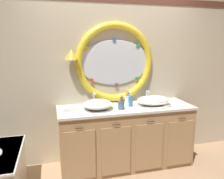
{
  "coord_description": "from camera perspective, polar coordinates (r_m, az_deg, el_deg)",
  "views": [
    {
      "loc": [
        -0.85,
        -2.65,
        1.73
      ],
      "look_at": [
        -0.08,
        0.25,
        1.12
      ],
      "focal_mm": 36.61,
      "sensor_mm": 36.0,
      "label": 1
    }
  ],
  "objects": [
    {
      "name": "toothbrush_holder_left",
      "position": [
        3.02,
        2.3,
        -3.82
      ],
      "size": [
        0.09,
        0.09,
        0.21
      ],
      "color": "slate",
      "rests_on": "vanity_counter"
    },
    {
      "name": "folded_hand_towel",
      "position": [
        3.02,
        -10.37,
        -4.77
      ],
      "size": [
        0.19,
        0.14,
        0.05
      ],
      "color": "white",
      "rests_on": "vanity_counter"
    },
    {
      "name": "ground_plane",
      "position": [
        3.28,
        2.71,
        -20.33
      ],
      "size": [
        14.0,
        14.0,
        0.0
      ],
      "primitive_type": "plane",
      "color": "tan"
    },
    {
      "name": "sink_basin_right",
      "position": [
        3.28,
        10.42,
        -2.68
      ],
      "size": [
        0.47,
        0.47,
        0.13
      ],
      "color": "white",
      "rests_on": "vanity_counter"
    },
    {
      "name": "soap_dispenser",
      "position": [
        3.17,
        4.67,
        -2.83
      ],
      "size": [
        0.06,
        0.06,
        0.18
      ],
      "color": "#388EBC",
      "rests_on": "vanity_counter"
    },
    {
      "name": "faucet_set_right",
      "position": [
        3.5,
        8.69,
        -1.81
      ],
      "size": [
        0.21,
        0.14,
        0.16
      ],
      "color": "silver",
      "rests_on": "vanity_counter"
    },
    {
      "name": "vanity_counter",
      "position": [
        3.32,
        3.43,
        -11.46
      ],
      "size": [
        1.87,
        0.65,
        0.87
      ],
      "color": "tan",
      "rests_on": "ground_plane"
    },
    {
      "name": "sink_basin_left",
      "position": [
        3.03,
        -3.59,
        -3.71
      ],
      "size": [
        0.4,
        0.4,
        0.13
      ],
      "color": "white",
      "rests_on": "vanity_counter"
    },
    {
      "name": "back_wall_assembly",
      "position": [
        3.37,
        -0.05,
        4.53
      ],
      "size": [
        6.4,
        0.26,
        2.6
      ],
      "color": "beige",
      "rests_on": "ground_plane"
    },
    {
      "name": "faucet_set_left",
      "position": [
        3.27,
        -4.45,
        -2.54
      ],
      "size": [
        0.23,
        0.13,
        0.18
      ],
      "color": "silver",
      "rests_on": "vanity_counter"
    },
    {
      "name": "toothbrush_holder_right",
      "position": [
        3.38,
        3.8,
        -2.27
      ],
      "size": [
        0.08,
        0.08,
        0.22
      ],
      "color": "white",
      "rests_on": "vanity_counter"
    }
  ]
}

